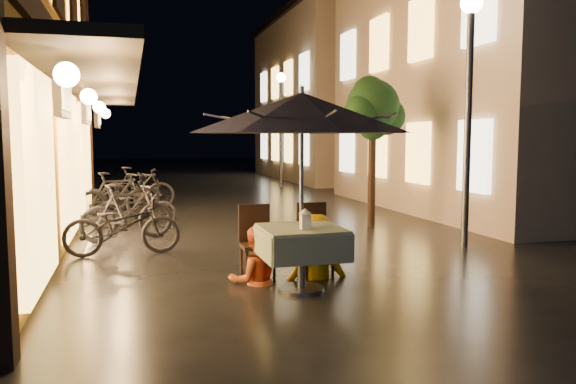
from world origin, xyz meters
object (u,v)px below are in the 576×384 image
object	(u,v)px
table_lantern	(305,217)
bicycle_0	(122,226)
streetlamp_near	(469,73)
cafe_table	(301,243)
person_yellow	(316,216)
patio_umbrella	(302,113)
person_orange	(254,228)

from	to	relation	value
table_lantern	bicycle_0	size ratio (longest dim) A/B	0.14
table_lantern	bicycle_0	bearing A→B (deg)	126.36
streetlamp_near	bicycle_0	bearing A→B (deg)	171.06
streetlamp_near	cafe_table	bearing A→B (deg)	-151.94
person_yellow	bicycle_0	bearing A→B (deg)	-39.17
cafe_table	patio_umbrella	distance (m)	1.56
streetlamp_near	bicycle_0	distance (m)	6.16
cafe_table	person_yellow	world-z (taller)	person_yellow
table_lantern	person_orange	bearing A→B (deg)	124.44
person_orange	cafe_table	bearing A→B (deg)	127.54
streetlamp_near	person_yellow	bearing A→B (deg)	-157.71
streetlamp_near	patio_umbrella	world-z (taller)	streetlamp_near
person_yellow	patio_umbrella	bearing A→B (deg)	58.47
cafe_table	bicycle_0	bearing A→B (deg)	127.79
person_orange	bicycle_0	size ratio (longest dim) A/B	0.78
patio_umbrella	table_lantern	xyz separation A→B (m)	(-0.00, -0.15, -1.23)
patio_umbrella	bicycle_0	xyz separation A→B (m)	(-2.12, 2.73, -1.68)
person_orange	person_yellow	size ratio (longest dim) A/B	0.85
table_lantern	bicycle_0	world-z (taller)	table_lantern
table_lantern	person_yellow	size ratio (longest dim) A/B	0.15
table_lantern	person_yellow	world-z (taller)	person_yellow
cafe_table	bicycle_0	distance (m)	3.46
bicycle_0	streetlamp_near	bearing A→B (deg)	-101.28
streetlamp_near	table_lantern	world-z (taller)	streetlamp_near
bicycle_0	cafe_table	bearing A→B (deg)	-144.55
bicycle_0	table_lantern	bearing A→B (deg)	-145.98
person_yellow	streetlamp_near	bearing A→B (deg)	-156.19
person_yellow	bicycle_0	xyz separation A→B (m)	(-2.50, 2.15, -0.35)
streetlamp_near	bicycle_0	size ratio (longest dim) A/B	2.36
patio_umbrella	bicycle_0	size ratio (longest dim) A/B	1.48
table_lantern	streetlamp_near	bearing A→B (deg)	29.90
cafe_table	person_orange	world-z (taller)	person_orange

